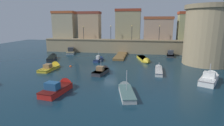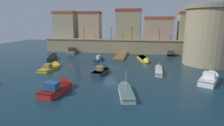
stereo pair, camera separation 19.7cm
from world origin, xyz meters
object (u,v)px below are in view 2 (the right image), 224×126
(moored_boat_7, at_px, (125,90))
(moored_boat_3, at_px, (144,60))
(mooring_buoy_0, at_px, (71,66))
(moored_boat_2, at_px, (72,51))
(fortress_tower, at_px, (209,35))
(quay_lamp_0, at_px, (84,31))
(moored_boat_4, at_px, (159,70))
(moored_boat_5, at_px, (60,87))
(moored_boat_6, at_px, (102,70))
(moored_boat_10, at_px, (171,54))
(quay_lamp_2, at_px, (132,30))
(quay_lamp_1, at_px, (111,30))
(quay_lamp_3, at_px, (160,31))
(moored_boat_1, at_px, (53,67))
(moored_boat_0, at_px, (100,59))
(moored_boat_8, at_px, (53,57))
(moored_boat_9, at_px, (210,78))

(moored_boat_7, bearing_deg, moored_boat_3, -19.48)
(mooring_buoy_0, bearing_deg, moored_boat_7, -43.93)
(moored_boat_2, distance_m, moored_boat_7, 32.25)
(fortress_tower, relative_size, moored_boat_7, 1.84)
(quay_lamp_0, bearing_deg, moored_boat_4, -43.10)
(moored_boat_5, xyz_separation_m, moored_boat_6, (3.31, 8.89, -0.08))
(quay_lamp_0, bearing_deg, moored_boat_10, -4.66)
(fortress_tower, relative_size, moored_boat_10, 1.72)
(moored_boat_4, height_order, moored_boat_6, moored_boat_6)
(moored_boat_2, bearing_deg, quay_lamp_2, -100.13)
(quay_lamp_0, bearing_deg, moored_boat_5, -77.09)
(moored_boat_2, bearing_deg, quay_lamp_0, -76.44)
(quay_lamp_1, bearing_deg, moored_boat_5, -91.88)
(quay_lamp_3, distance_m, moored_boat_10, 6.69)
(quay_lamp_2, xyz_separation_m, mooring_buoy_0, (-10.30, -17.52, -6.16))
(moored_boat_1, relative_size, moored_boat_5, 1.02)
(moored_boat_1, relative_size, moored_boat_6, 1.15)
(moored_boat_0, height_order, moored_boat_5, moored_boat_0)
(moored_boat_1, xyz_separation_m, moored_boat_5, (6.30, -10.10, 0.16))
(moored_boat_8, height_order, moored_boat_10, moored_boat_10)
(fortress_tower, distance_m, quay_lamp_3, 13.80)
(quay_lamp_2, bearing_deg, moored_boat_6, -99.25)
(quay_lamp_2, bearing_deg, moored_boat_8, -146.44)
(moored_boat_3, distance_m, mooring_buoy_0, 15.73)
(moored_boat_7, bearing_deg, moored_boat_8, 34.16)
(quay_lamp_1, bearing_deg, moored_boat_3, -47.27)
(moored_boat_2, xyz_separation_m, moored_boat_6, (13.22, -18.85, -0.04))
(mooring_buoy_0, bearing_deg, quay_lamp_3, 45.16)
(moored_boat_3, xyz_separation_m, moored_boat_4, (2.41, -8.15, -0.00))
(fortress_tower, bearing_deg, quay_lamp_3, 127.74)
(mooring_buoy_0, bearing_deg, moored_boat_5, -73.21)
(moored_boat_0, distance_m, moored_boat_4, 13.89)
(moored_boat_0, relative_size, moored_boat_10, 0.70)
(moored_boat_2, distance_m, moored_boat_3, 21.65)
(moored_boat_0, bearing_deg, mooring_buoy_0, 152.79)
(quay_lamp_0, height_order, moored_boat_6, quay_lamp_0)
(moored_boat_10, bearing_deg, fortress_tower, -139.99)
(fortress_tower, xyz_separation_m, moored_boat_6, (-18.92, -9.75, -5.39))
(quay_lamp_0, bearing_deg, moored_boat_2, -150.10)
(moored_boat_8, bearing_deg, quay_lamp_0, -37.94)
(moored_boat_9, bearing_deg, quay_lamp_1, 65.91)
(quay_lamp_3, xyz_separation_m, mooring_buoy_0, (-17.42, -17.52, -6.14))
(quay_lamp_2, bearing_deg, quay_lamp_3, 0.00)
(quay_lamp_2, xyz_separation_m, moored_boat_5, (-6.67, -29.54, -5.70))
(moored_boat_1, bearing_deg, moored_boat_4, -82.83)
(moored_boat_1, relative_size, moored_boat_4, 0.85)
(quay_lamp_2, distance_m, moored_boat_2, 17.64)
(fortress_tower, distance_m, moored_boat_7, 23.44)
(moored_boat_6, bearing_deg, moored_boat_8, 67.18)
(quay_lamp_1, height_order, moored_boat_5, quay_lamp_1)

